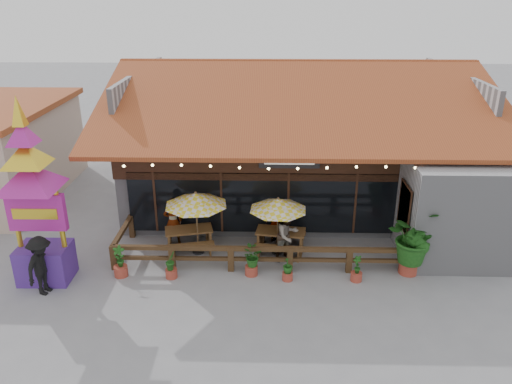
{
  "coord_description": "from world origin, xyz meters",
  "views": [
    {
      "loc": [
        -1.29,
        -15.24,
        8.98
      ],
      "look_at": [
        -1.69,
        1.5,
        2.09
      ],
      "focal_mm": 35.0,
      "sensor_mm": 36.0,
      "label": 1
    }
  ],
  "objects_px": {
    "umbrella_right": "(278,205)",
    "picnic_table_left": "(189,235)",
    "tropical_plant": "(412,238)",
    "umbrella_left": "(196,200)",
    "picnic_table_right": "(280,237)",
    "pedestrian": "(42,266)",
    "thai_sign_tower": "(31,181)"
  },
  "relations": [
    {
      "from": "umbrella_right",
      "to": "picnic_table_left",
      "type": "distance_m",
      "value": 3.53
    },
    {
      "from": "umbrella_right",
      "to": "pedestrian",
      "type": "height_order",
      "value": "umbrella_right"
    },
    {
      "from": "umbrella_right",
      "to": "picnic_table_left",
      "type": "height_order",
      "value": "umbrella_right"
    },
    {
      "from": "tropical_plant",
      "to": "umbrella_right",
      "type": "bearing_deg",
      "value": 164.03
    },
    {
      "from": "umbrella_left",
      "to": "tropical_plant",
      "type": "xyz_separation_m",
      "value": [
        7.29,
        -1.25,
        -0.76
      ]
    },
    {
      "from": "tropical_plant",
      "to": "picnic_table_left",
      "type": "bearing_deg",
      "value": 168.82
    },
    {
      "from": "picnic_table_right",
      "to": "pedestrian",
      "type": "bearing_deg",
      "value": -159.05
    },
    {
      "from": "umbrella_right",
      "to": "tropical_plant",
      "type": "relative_size",
      "value": 1.13
    },
    {
      "from": "umbrella_right",
      "to": "picnic_table_left",
      "type": "bearing_deg",
      "value": 175.6
    },
    {
      "from": "umbrella_left",
      "to": "tropical_plant",
      "type": "height_order",
      "value": "umbrella_left"
    },
    {
      "from": "umbrella_left",
      "to": "umbrella_right",
      "type": "distance_m",
      "value": 2.89
    },
    {
      "from": "pedestrian",
      "to": "thai_sign_tower",
      "type": "bearing_deg",
      "value": 32.81
    },
    {
      "from": "tropical_plant",
      "to": "thai_sign_tower",
      "type": "bearing_deg",
      "value": -176.93
    },
    {
      "from": "umbrella_left",
      "to": "pedestrian",
      "type": "height_order",
      "value": "umbrella_left"
    },
    {
      "from": "picnic_table_right",
      "to": "pedestrian",
      "type": "distance_m",
      "value": 8.02
    },
    {
      "from": "umbrella_right",
      "to": "tropical_plant",
      "type": "distance_m",
      "value": 4.62
    },
    {
      "from": "picnic_table_right",
      "to": "tropical_plant",
      "type": "relative_size",
      "value": 0.83
    },
    {
      "from": "picnic_table_left",
      "to": "tropical_plant",
      "type": "height_order",
      "value": "tropical_plant"
    },
    {
      "from": "thai_sign_tower",
      "to": "tropical_plant",
      "type": "distance_m",
      "value": 12.25
    },
    {
      "from": "thai_sign_tower",
      "to": "picnic_table_left",
      "type": "bearing_deg",
      "value": 26.1
    },
    {
      "from": "umbrella_right",
      "to": "thai_sign_tower",
      "type": "relative_size",
      "value": 0.4
    },
    {
      "from": "picnic_table_right",
      "to": "thai_sign_tower",
      "type": "distance_m",
      "value": 8.53
    },
    {
      "from": "pedestrian",
      "to": "picnic_table_right",
      "type": "bearing_deg",
      "value": -54.65
    },
    {
      "from": "picnic_table_left",
      "to": "pedestrian",
      "type": "xyz_separation_m",
      "value": [
        -4.13,
        -2.97,
        0.43
      ]
    },
    {
      "from": "picnic_table_right",
      "to": "umbrella_left",
      "type": "bearing_deg",
      "value": -176.96
    },
    {
      "from": "pedestrian",
      "to": "umbrella_left",
      "type": "bearing_deg",
      "value": -44.51
    },
    {
      "from": "picnic_table_left",
      "to": "umbrella_right",
      "type": "bearing_deg",
      "value": -4.4
    },
    {
      "from": "picnic_table_left",
      "to": "thai_sign_tower",
      "type": "relative_size",
      "value": 0.3
    },
    {
      "from": "picnic_table_left",
      "to": "pedestrian",
      "type": "distance_m",
      "value": 5.1
    },
    {
      "from": "picnic_table_right",
      "to": "tropical_plant",
      "type": "xyz_separation_m",
      "value": [
        4.29,
        -1.41,
        0.77
      ]
    },
    {
      "from": "umbrella_left",
      "to": "picnic_table_right",
      "type": "relative_size",
      "value": 1.43
    },
    {
      "from": "picnic_table_right",
      "to": "tropical_plant",
      "type": "bearing_deg",
      "value": -18.15
    }
  ]
}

